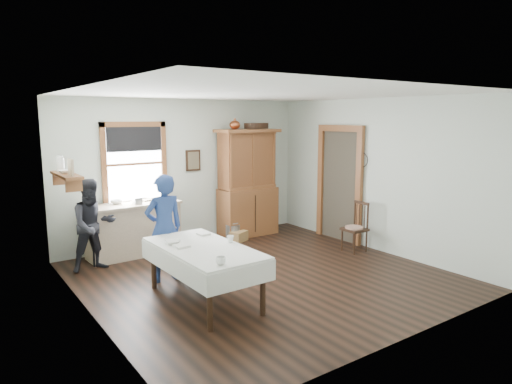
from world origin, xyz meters
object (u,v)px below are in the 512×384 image
(dining_table, at_px, (204,274))
(woman_blue, at_px, (164,232))
(pail, at_px, (233,232))
(work_counter, at_px, (134,229))
(spindle_chair, at_px, (355,227))
(figure_dark, at_px, (93,228))
(wicker_basket, at_px, (239,236))
(china_hutch, at_px, (248,183))

(dining_table, bearing_deg, woman_blue, 95.44)
(pail, xyz_separation_m, woman_blue, (-2.01, -1.34, 0.58))
(work_counter, height_order, spindle_chair, work_counter)
(work_counter, distance_m, figure_dark, 0.91)
(work_counter, bearing_deg, pail, -6.23)
(pail, relative_size, figure_dark, 0.23)
(dining_table, bearing_deg, wicker_basket, 48.31)
(spindle_chair, distance_m, wicker_basket, 2.22)
(pail, bearing_deg, figure_dark, -174.19)
(work_counter, distance_m, woman_blue, 1.49)
(spindle_chair, bearing_deg, woman_blue, 171.12)
(china_hutch, xyz_separation_m, pail, (-0.47, -0.17, -0.92))
(pail, distance_m, wicker_basket, 0.17)
(wicker_basket, bearing_deg, china_hutch, 36.90)
(pail, bearing_deg, woman_blue, -146.37)
(china_hutch, relative_size, woman_blue, 1.47)
(china_hutch, bearing_deg, figure_dark, -172.03)
(china_hutch, height_order, figure_dark, china_hutch)
(work_counter, relative_size, china_hutch, 0.75)
(pail, height_order, wicker_basket, pail)
(pail, bearing_deg, spindle_chair, -54.71)
(spindle_chair, bearing_deg, wicker_basket, 127.86)
(dining_table, bearing_deg, pail, 50.75)
(spindle_chair, relative_size, pail, 2.97)
(woman_blue, height_order, figure_dark, woman_blue)
(spindle_chair, xyz_separation_m, wicker_basket, (-1.32, 1.75, -0.35))
(china_hutch, distance_m, woman_blue, 2.92)
(wicker_basket, relative_size, figure_dark, 0.25)
(dining_table, height_order, figure_dark, figure_dark)
(china_hutch, height_order, wicker_basket, china_hutch)
(figure_dark, bearing_deg, china_hutch, 4.71)
(dining_table, height_order, pail, dining_table)
(dining_table, relative_size, pail, 6.06)
(pail, bearing_deg, dining_table, -129.25)
(dining_table, xyz_separation_m, figure_dark, (-0.81, 2.07, 0.30))
(work_counter, relative_size, woman_blue, 1.10)
(work_counter, distance_m, china_hutch, 2.48)
(china_hutch, bearing_deg, work_counter, -179.11)
(work_counter, relative_size, wicker_basket, 4.78)
(dining_table, relative_size, figure_dark, 1.37)
(dining_table, relative_size, woman_blue, 1.25)
(china_hutch, height_order, spindle_chair, china_hutch)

